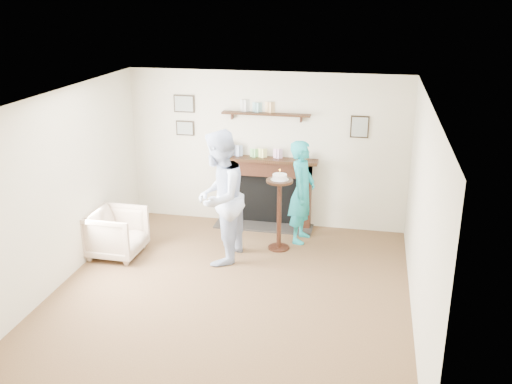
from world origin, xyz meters
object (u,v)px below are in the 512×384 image
armchair (118,254)px  pedestal_table (279,201)px  woman (301,240)px  man (221,260)px

armchair → pedestal_table: size_ratio=0.61×
woman → pedestal_table: pedestal_table is taller
armchair → man: bearing=-83.7°
man → woman: 1.39m
man → woman: man is taller
woman → armchair: bearing=120.2°
armchair → pedestal_table: 2.50m
man → woman: (1.04, 0.93, 0.00)m
man → armchair: bearing=-81.0°
man → pedestal_table: (0.76, 0.55, 0.77)m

